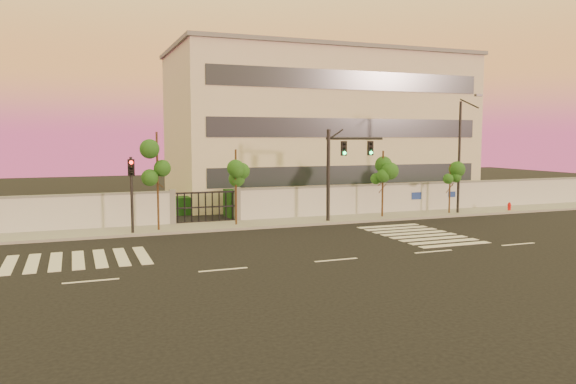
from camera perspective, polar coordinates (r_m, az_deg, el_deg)
name	(u,v)px	position (r m, az deg, el deg)	size (l,w,h in m)	color
ground	(336,260)	(24.46, 4.91, -6.91)	(120.00, 120.00, 0.00)	black
sidewalk	(260,224)	(34.03, -2.85, -3.24)	(60.00, 3.00, 0.15)	gray
perimeter_wall	(254,205)	(35.35, -3.46, -1.29)	(60.00, 0.36, 2.20)	silver
hedge_row	(257,203)	(38.29, -3.18, -1.14)	(41.00, 4.25, 1.80)	#103713
institutional_building	(319,127)	(47.63, 3.13, 6.60)	(24.40, 12.40, 12.25)	beige
road_markings	(273,247)	(27.25, -1.58, -5.58)	(57.00, 7.62, 0.02)	silver
street_tree_c	(157,159)	(31.81, -13.12, 3.30)	(1.44, 1.14, 5.59)	#382314
street_tree_d	(236,170)	(33.08, -5.30, 2.24)	(1.39, 1.11, 4.59)	#382314
street_tree_e	(383,169)	(36.86, 9.63, 2.35)	(1.49, 1.19, 4.43)	#382314
street_tree_f	(450,178)	(39.73, 16.15, 1.37)	(1.38, 1.10, 3.43)	#382314
traffic_signal_main	(339,164)	(34.80, 5.21, 2.85)	(3.58, 1.24, 5.77)	black
traffic_signal_secondary	(132,186)	(31.18, -15.61, 0.60)	(0.33, 0.33, 4.24)	black
streetlight_east	(461,151)	(39.74, 17.16, 3.98)	(0.48, 1.94, 8.06)	black
fire_hydrant	(509,207)	(42.71, 21.56, -1.46)	(0.27, 0.27, 0.71)	red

